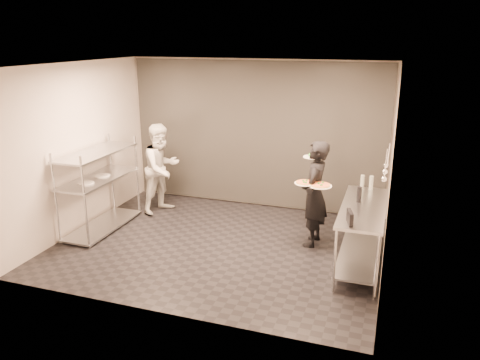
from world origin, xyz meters
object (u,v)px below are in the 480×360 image
(bottle_green, at_px, (362,182))
(bottle_clear, at_px, (371,183))
(waiter, at_px, (314,194))
(salad_plate, at_px, (313,156))
(prep_counter, at_px, (362,226))
(pizza_plate_near, at_px, (305,183))
(bottle_dark, at_px, (359,195))
(pos_monitor, at_px, (350,217))
(pizza_plate_far, at_px, (320,185))
(chef, at_px, (162,168))
(pass_rack, at_px, (99,186))

(bottle_green, relative_size, bottle_clear, 1.01)
(waiter, xyz_separation_m, salad_plate, (-0.11, 0.34, 0.52))
(bottle_green, bearing_deg, prep_counter, -83.68)
(pizza_plate_near, height_order, bottle_clear, bottle_clear)
(prep_counter, height_order, bottle_dark, bottle_dark)
(bottle_green, bearing_deg, salad_plate, 175.12)
(waiter, bearing_deg, pizza_plate_near, -25.53)
(pos_monitor, xyz_separation_m, bottle_dark, (0.04, 0.86, 0.03))
(prep_counter, xyz_separation_m, waiter, (-0.78, 0.53, 0.22))
(pizza_plate_far, height_order, bottle_dark, bottle_dark)
(prep_counter, height_order, salad_plate, salad_plate)
(prep_counter, distance_m, bottle_dark, 0.44)
(chef, xyz_separation_m, bottle_clear, (3.78, -0.30, 0.19))
(pizza_plate_far, distance_m, salad_plate, 0.67)
(salad_plate, distance_m, bottle_clear, 1.00)
(chef, distance_m, salad_plate, 2.89)
(pizza_plate_far, xyz_separation_m, bottle_dark, (0.59, -0.17, -0.03))
(pass_rack, distance_m, pizza_plate_near, 3.46)
(pos_monitor, distance_m, bottle_green, 1.52)
(chef, xyz_separation_m, salad_plate, (2.84, -0.23, 0.52))
(salad_plate, xyz_separation_m, bottle_green, (0.80, -0.07, -0.33))
(pizza_plate_far, height_order, bottle_clear, bottle_clear)
(pass_rack, height_order, bottle_green, pass_rack)
(prep_counter, relative_size, pizza_plate_far, 5.12)
(bottle_clear, bearing_deg, pizza_plate_near, -152.46)
(waiter, bearing_deg, bottle_green, 114.48)
(bottle_green, bearing_deg, pos_monitor, -91.18)
(waiter, height_order, chef, waiter)
(pizza_plate_far, bearing_deg, chef, 165.56)
(bottle_clear, distance_m, bottle_dark, 0.67)
(bottle_dark, bearing_deg, pass_rack, -178.02)
(pizza_plate_near, height_order, bottle_dark, bottle_dark)
(salad_plate, bearing_deg, pizza_plate_near, -90.54)
(bottle_clear, bearing_deg, salad_plate, 175.82)
(prep_counter, height_order, pizza_plate_near, pizza_plate_near)
(chef, relative_size, pos_monitor, 7.00)
(pizza_plate_near, distance_m, pos_monitor, 1.29)
(salad_plate, bearing_deg, bottle_clear, -4.18)
(bottle_dark, bearing_deg, bottle_green, 90.79)
(pizza_plate_far, distance_m, bottle_dark, 0.61)
(pass_rack, relative_size, bottle_green, 7.37)
(pizza_plate_near, height_order, pos_monitor, pizza_plate_near)
(pass_rack, relative_size, bottle_clear, 7.47)
(bottle_clear, bearing_deg, prep_counter, -93.29)
(prep_counter, xyz_separation_m, chef, (-3.73, 1.10, 0.21))
(waiter, xyz_separation_m, pizza_plate_near, (-0.12, -0.22, 0.24))
(bottle_clear, bearing_deg, bottle_dark, -100.84)
(prep_counter, height_order, waiter, waiter)
(pizza_plate_far, distance_m, bottle_clear, 0.87)
(pizza_plate_far, xyz_separation_m, pos_monitor, (0.55, -1.03, -0.06))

